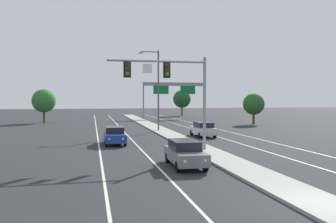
# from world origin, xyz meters

# --- Properties ---
(ground_plane) EXTENTS (260.00, 260.00, 0.00)m
(ground_plane) POSITION_xyz_m (0.00, 0.00, 0.00)
(ground_plane) COLOR #28282B
(median_island) EXTENTS (2.40, 110.00, 0.15)m
(median_island) POSITION_xyz_m (0.00, 18.00, 0.07)
(median_island) COLOR #9E9B93
(median_island) RESTS_ON ground
(lane_stripe_oncoming_center) EXTENTS (0.14, 100.00, 0.01)m
(lane_stripe_oncoming_center) POSITION_xyz_m (-4.70, 25.00, 0.00)
(lane_stripe_oncoming_center) COLOR silver
(lane_stripe_oncoming_center) RESTS_ON ground
(lane_stripe_receding_center) EXTENTS (0.14, 100.00, 0.01)m
(lane_stripe_receding_center) POSITION_xyz_m (4.70, 25.00, 0.00)
(lane_stripe_receding_center) COLOR silver
(lane_stripe_receding_center) RESTS_ON ground
(edge_stripe_left) EXTENTS (0.14, 100.00, 0.01)m
(edge_stripe_left) POSITION_xyz_m (-8.00, 25.00, 0.00)
(edge_stripe_left) COLOR silver
(edge_stripe_left) RESTS_ON ground
(edge_stripe_right) EXTENTS (0.14, 100.00, 0.01)m
(edge_stripe_right) POSITION_xyz_m (8.00, 25.00, 0.00)
(edge_stripe_right) COLOR silver
(edge_stripe_right) RESTS_ON ground
(overhead_signal_mast) EXTENTS (7.66, 0.44, 7.20)m
(overhead_signal_mast) POSITION_xyz_m (-2.41, 14.24, 5.35)
(overhead_signal_mast) COLOR gray
(overhead_signal_mast) RESTS_ON median_island
(street_lamp_median) EXTENTS (2.58, 0.28, 10.00)m
(street_lamp_median) POSITION_xyz_m (-0.61, 31.21, 5.79)
(street_lamp_median) COLOR #4C4C51
(street_lamp_median) RESTS_ON median_island
(car_oncoming_grey) EXTENTS (1.90, 4.50, 1.58)m
(car_oncoming_grey) POSITION_xyz_m (-3.04, 8.69, 0.82)
(car_oncoming_grey) COLOR slate
(car_oncoming_grey) RESTS_ON ground
(car_oncoming_blue) EXTENTS (1.83, 4.47, 1.58)m
(car_oncoming_blue) POSITION_xyz_m (-6.59, 19.92, 0.82)
(car_oncoming_blue) COLOR navy
(car_oncoming_blue) RESTS_ON ground
(car_receding_silver) EXTENTS (1.86, 4.49, 1.58)m
(car_receding_silver) POSITION_xyz_m (3.17, 24.09, 0.82)
(car_receding_silver) COLOR #B7B7BC
(car_receding_silver) RESTS_ON ground
(highway_sign_gantry) EXTENTS (13.28, 0.42, 7.50)m
(highway_sign_gantry) POSITION_xyz_m (8.20, 58.37, 6.16)
(highway_sign_gantry) COLOR gray
(highway_sign_gantry) RESTS_ON ground
(tree_far_right_a) EXTENTS (4.22, 4.22, 6.11)m
(tree_far_right_a) POSITION_xyz_m (12.42, 68.16, 3.99)
(tree_far_right_a) COLOR #4C3823
(tree_far_right_a) RESTS_ON ground
(tree_far_right_b) EXTENTS (3.42, 3.42, 4.95)m
(tree_far_right_b) POSITION_xyz_m (16.67, 39.33, 3.23)
(tree_far_right_b) COLOR #4C3823
(tree_far_right_b) RESTS_ON ground
(tree_far_left_b) EXTENTS (3.94, 3.94, 5.70)m
(tree_far_left_b) POSITION_xyz_m (-16.52, 49.93, 3.72)
(tree_far_left_b) COLOR #4C3823
(tree_far_left_b) RESTS_ON ground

